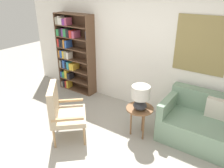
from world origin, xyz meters
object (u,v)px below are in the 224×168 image
Objects in this scene: side_table at (140,111)px; bookshelf at (72,52)px; armchair at (61,109)px; couch at (212,127)px; table_lamp at (141,96)px.

bookshelf is at bearing 161.25° from side_table.
armchair is at bearing -143.64° from side_table.
table_lamp is (-1.08, -0.54, 0.50)m from couch.
table_lamp is at bearing -65.11° from side_table.
couch reaches higher than side_table.
bookshelf is 1.94× the size of armchair.
couch is (2.18, 1.29, -0.25)m from armchair.
armchair is 2.28× the size of table_lamp.
couch is 1.31m from table_lamp.
armchair is (1.23, -1.57, -0.41)m from bookshelf.
couch is at bearing 30.62° from armchair.
bookshelf is at bearing 128.00° from armchair.
bookshelf reaches higher than table_lamp.
bookshelf is 2.48m from side_table.
couch is 2.93× the size of side_table.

